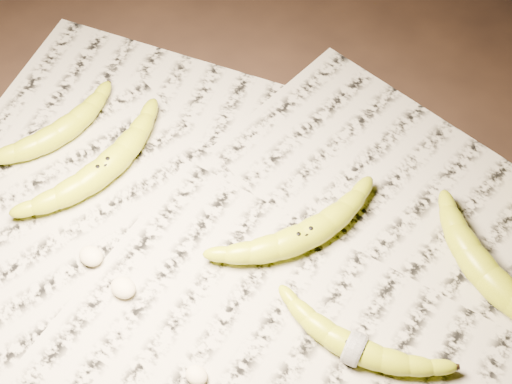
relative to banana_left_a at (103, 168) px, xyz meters
The scene contains 11 objects.
ground 0.21m from the banana_left_a, ahead, with size 3.00×3.00×0.00m, color black.
newspaper_patch 0.19m from the banana_left_a, ahead, with size 0.90×0.70×0.01m, color #ADA894.
banana_left_a is the anchor object (origin of this frame).
banana_left_b 0.10m from the banana_left_a, behind, with size 0.18×0.06×0.04m, color #B4C618, non-canonical shape.
banana_center 0.28m from the banana_left_a, 10.80° to the left, with size 0.21×0.06×0.04m, color #B4C618, non-canonical shape.
banana_taped 0.41m from the banana_left_a, ahead, with size 0.19×0.05×0.03m, color #B4C618, non-canonical shape.
banana_upper_a 0.51m from the banana_left_a, 14.04° to the left, with size 0.21×0.07×0.04m, color #B4C618, non-canonical shape.
measuring_tape 0.41m from the banana_left_a, ahead, with size 0.04×0.04×0.00m, color white.
flesh_chunk_a 0.13m from the banana_left_a, 59.21° to the right, with size 0.03×0.03×0.02m, color beige.
flesh_chunk_b 0.18m from the banana_left_a, 43.93° to the right, with size 0.03×0.03×0.02m, color beige.
flesh_chunk_c 0.31m from the banana_left_a, 31.61° to the right, with size 0.03×0.02×0.02m, color beige.
Camera 1 is at (0.26, -0.38, 0.81)m, focal length 50.00 mm.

